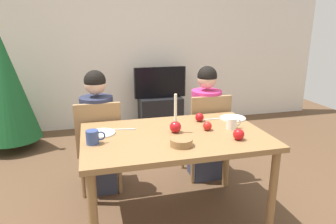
{
  "coord_description": "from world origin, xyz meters",
  "views": [
    {
      "loc": [
        -0.6,
        -2.11,
        1.57
      ],
      "look_at": [
        0.0,
        0.2,
        0.87
      ],
      "focal_mm": 32.55,
      "sensor_mm": 36.0,
      "label": 1
    }
  ],
  "objects_px": {
    "chair_right": "(206,131)",
    "plate_left": "(102,133)",
    "plate_right": "(233,118)",
    "person_right_child": "(205,125)",
    "apple_by_left_plate": "(199,117)",
    "dining_table": "(174,144)",
    "mug_left": "(93,137)",
    "bowl_walnuts": "(181,142)",
    "apple_near_candle": "(239,134)",
    "person_left_child": "(99,134)",
    "chair_left": "(99,141)",
    "christmas_tree": "(6,87)",
    "candle_centerpiece": "(175,125)",
    "mug_right": "(232,124)",
    "tv": "(160,82)",
    "apple_by_right_mug": "(207,126)",
    "tv_stand": "(160,112)"
  },
  "relations": [
    {
      "from": "bowl_walnuts",
      "to": "apple_near_candle",
      "type": "bearing_deg",
      "value": 0.46
    },
    {
      "from": "person_right_child",
      "to": "candle_centerpiece",
      "type": "relative_size",
      "value": 3.82
    },
    {
      "from": "mug_left",
      "to": "chair_right",
      "type": "bearing_deg",
      "value": 30.24
    },
    {
      "from": "tv",
      "to": "apple_by_right_mug",
      "type": "bearing_deg",
      "value": -93.72
    },
    {
      "from": "chair_right",
      "to": "mug_right",
      "type": "height_order",
      "value": "chair_right"
    },
    {
      "from": "apple_near_candle",
      "to": "apple_by_left_plate",
      "type": "relative_size",
      "value": 1.11
    },
    {
      "from": "chair_right",
      "to": "apple_by_left_plate",
      "type": "distance_m",
      "value": 0.5
    },
    {
      "from": "mug_left",
      "to": "dining_table",
      "type": "bearing_deg",
      "value": 4.11
    },
    {
      "from": "person_left_child",
      "to": "apple_near_candle",
      "type": "distance_m",
      "value": 1.33
    },
    {
      "from": "chair_left",
      "to": "christmas_tree",
      "type": "distance_m",
      "value": 1.73
    },
    {
      "from": "person_right_child",
      "to": "apple_by_left_plate",
      "type": "bearing_deg",
      "value": -118.9
    },
    {
      "from": "tv_stand",
      "to": "apple_by_left_plate",
      "type": "relative_size",
      "value": 8.57
    },
    {
      "from": "person_left_child",
      "to": "apple_by_left_plate",
      "type": "bearing_deg",
      "value": -24.61
    },
    {
      "from": "plate_right",
      "to": "tv",
      "type": "bearing_deg",
      "value": 95.11
    },
    {
      "from": "person_left_child",
      "to": "mug_right",
      "type": "xyz_separation_m",
      "value": [
        1.03,
        -0.64,
        0.23
      ]
    },
    {
      "from": "plate_right",
      "to": "person_left_child",
      "type": "bearing_deg",
      "value": 161.26
    },
    {
      "from": "christmas_tree",
      "to": "candle_centerpiece",
      "type": "height_order",
      "value": "christmas_tree"
    },
    {
      "from": "tv_stand",
      "to": "tv",
      "type": "relative_size",
      "value": 0.81
    },
    {
      "from": "chair_left",
      "to": "candle_centerpiece",
      "type": "relative_size",
      "value": 2.94
    },
    {
      "from": "tv_stand",
      "to": "mug_right",
      "type": "distance_m",
      "value": 2.37
    },
    {
      "from": "bowl_walnuts",
      "to": "tv",
      "type": "bearing_deg",
      "value": 80.12
    },
    {
      "from": "dining_table",
      "to": "person_right_child",
      "type": "distance_m",
      "value": 0.82
    },
    {
      "from": "chair_right",
      "to": "person_right_child",
      "type": "bearing_deg",
      "value": 90.0
    },
    {
      "from": "bowl_walnuts",
      "to": "plate_left",
      "type": "bearing_deg",
      "value": 144.09
    },
    {
      "from": "dining_table",
      "to": "apple_near_candle",
      "type": "distance_m",
      "value": 0.49
    },
    {
      "from": "person_right_child",
      "to": "apple_by_left_plate",
      "type": "relative_size",
      "value": 15.7
    },
    {
      "from": "chair_right",
      "to": "apple_near_candle",
      "type": "distance_m",
      "value": 0.89
    },
    {
      "from": "chair_right",
      "to": "mug_left",
      "type": "height_order",
      "value": "chair_right"
    },
    {
      "from": "mug_left",
      "to": "apple_by_left_plate",
      "type": "height_order",
      "value": "mug_left"
    },
    {
      "from": "plate_left",
      "to": "apple_by_left_plate",
      "type": "bearing_deg",
      "value": 7.05
    },
    {
      "from": "mug_left",
      "to": "apple_near_candle",
      "type": "relative_size",
      "value": 1.64
    },
    {
      "from": "tv",
      "to": "bowl_walnuts",
      "type": "xyz_separation_m",
      "value": [
        -0.44,
        -2.53,
        0.07
      ]
    },
    {
      "from": "apple_by_right_mug",
      "to": "tv",
      "type": "bearing_deg",
      "value": 86.28
    },
    {
      "from": "chair_right",
      "to": "apple_by_left_plate",
      "type": "xyz_separation_m",
      "value": [
        -0.22,
        -0.36,
        0.28
      ]
    },
    {
      "from": "candle_centerpiece",
      "to": "apple_near_candle",
      "type": "relative_size",
      "value": 3.7
    },
    {
      "from": "apple_near_candle",
      "to": "apple_by_right_mug",
      "type": "xyz_separation_m",
      "value": [
        -0.14,
        0.25,
        -0.01
      ]
    },
    {
      "from": "tv_stand",
      "to": "plate_left",
      "type": "distance_m",
      "value": 2.42
    },
    {
      "from": "person_right_child",
      "to": "mug_left",
      "type": "distance_m",
      "value": 1.33
    },
    {
      "from": "dining_table",
      "to": "mug_left",
      "type": "distance_m",
      "value": 0.62
    },
    {
      "from": "tv",
      "to": "chair_left",
      "type": "bearing_deg",
      "value": -120.1
    },
    {
      "from": "plate_left",
      "to": "plate_right",
      "type": "height_order",
      "value": "same"
    },
    {
      "from": "dining_table",
      "to": "person_left_child",
      "type": "distance_m",
      "value": 0.85
    },
    {
      "from": "chair_right",
      "to": "plate_left",
      "type": "relative_size",
      "value": 4.3
    },
    {
      "from": "apple_by_left_plate",
      "to": "candle_centerpiece",
      "type": "bearing_deg",
      "value": -142.26
    },
    {
      "from": "chair_right",
      "to": "plate_right",
      "type": "relative_size",
      "value": 4.0
    },
    {
      "from": "bowl_walnuts",
      "to": "apple_by_right_mug",
      "type": "height_order",
      "value": "apple_by_right_mug"
    },
    {
      "from": "mug_left",
      "to": "plate_left",
      "type": "bearing_deg",
      "value": 70.94
    },
    {
      "from": "chair_left",
      "to": "christmas_tree",
      "type": "height_order",
      "value": "christmas_tree"
    },
    {
      "from": "person_right_child",
      "to": "apple_by_left_plate",
      "type": "distance_m",
      "value": 0.5
    },
    {
      "from": "person_right_child",
      "to": "apple_by_right_mug",
      "type": "height_order",
      "value": "person_right_child"
    }
  ]
}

